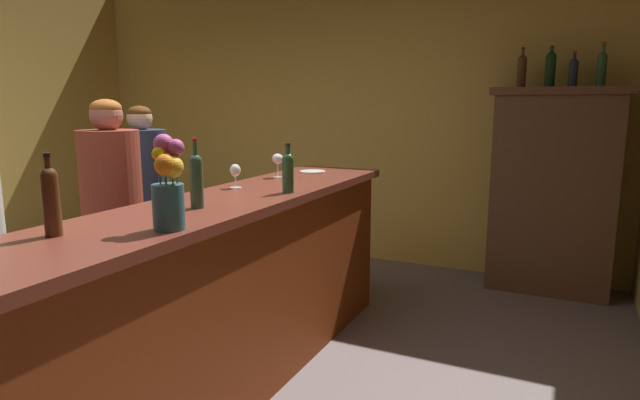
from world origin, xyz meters
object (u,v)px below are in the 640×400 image
(wine_bottle_chardonnay, at_px, (288,170))
(flower_arrangement, at_px, (168,185))
(display_bottle_midleft, at_px, (550,68))
(display_bottle_midright, at_px, (602,67))
(display_cabinet, at_px, (553,188))
(wine_bottle_riesling, at_px, (51,198))
(wine_glass_front, at_px, (278,159))
(display_bottle_center, at_px, (573,71))
(patron_in_navy, at_px, (113,210))
(wine_bottle_rose, at_px, (196,178))
(patron_by_cabinet, at_px, (144,195))
(display_bottle_left, at_px, (522,70))
(cheese_plate, at_px, (313,172))
(bar_counter, at_px, (226,295))
(wine_glass_mid, at_px, (235,171))

(wine_bottle_chardonnay, bearing_deg, flower_arrangement, -89.46)
(display_bottle_midleft, xyz_separation_m, display_bottle_midright, (0.36, 0.00, -0.01))
(display_cabinet, xyz_separation_m, display_bottle_midright, (0.28, 0.00, 0.96))
(wine_bottle_chardonnay, relative_size, display_bottle_midleft, 0.82)
(wine_bottle_riesling, relative_size, display_bottle_midright, 0.95)
(wine_glass_front, distance_m, display_bottle_center, 2.46)
(wine_bottle_chardonnay, height_order, patron_in_navy, patron_in_navy)
(wine_bottle_rose, relative_size, flower_arrangement, 0.88)
(wine_bottle_chardonnay, xyz_separation_m, wine_glass_front, (-0.37, 0.52, -0.00))
(display_bottle_center, distance_m, patron_by_cabinet, 3.55)
(wine_bottle_chardonnay, bearing_deg, display_bottle_center, 56.80)
(patron_by_cabinet, bearing_deg, display_bottle_left, 68.70)
(cheese_plate, relative_size, display_bottle_left, 0.59)
(wine_bottle_rose, distance_m, display_bottle_center, 3.18)
(bar_counter, bearing_deg, wine_bottle_chardonnay, 58.72)
(display_bottle_midleft, bearing_deg, bar_counter, -120.10)
(wine_glass_front, bearing_deg, patron_in_navy, -147.18)
(wine_glass_mid, relative_size, display_bottle_midright, 0.43)
(bar_counter, bearing_deg, wine_glass_mid, 114.54)
(display_bottle_left, relative_size, display_bottle_midleft, 0.94)
(wine_bottle_rose, xyz_separation_m, wine_glass_mid, (-0.19, 0.59, -0.05))
(display_bottle_left, bearing_deg, wine_glass_mid, -122.99)
(cheese_plate, xyz_separation_m, display_bottle_midright, (1.85, 1.27, 0.76))
(bar_counter, xyz_separation_m, wine_bottle_rose, (0.03, -0.24, 0.67))
(wine_bottle_chardonnay, xyz_separation_m, display_bottle_midleft, (1.22, 2.12, 0.65))
(wine_bottle_riesling, relative_size, flower_arrangement, 0.83)
(flower_arrangement, bearing_deg, bar_counter, 108.25)
(wine_bottle_rose, xyz_separation_m, display_bottle_midright, (1.76, 2.71, 0.63))
(cheese_plate, relative_size, display_bottle_midleft, 0.56)
(patron_by_cabinet, bearing_deg, wine_bottle_riesling, -15.49)
(wine_glass_mid, height_order, flower_arrangement, flower_arrangement)
(wine_bottle_rose, bearing_deg, bar_counter, 96.25)
(patron_in_navy, bearing_deg, bar_counter, 2.67)
(wine_bottle_rose, xyz_separation_m, cheese_plate, (-0.09, 1.44, -0.14))
(wine_glass_front, relative_size, wine_glass_mid, 1.13)
(display_bottle_midleft, bearing_deg, wine_glass_front, -134.77)
(wine_bottle_chardonnay, distance_m, patron_by_cabinet, 1.79)
(wine_bottle_chardonnay, distance_m, wine_bottle_rose, 0.61)
(display_cabinet, relative_size, wine_bottle_rose, 5.02)
(flower_arrangement, bearing_deg, display_bottle_midleft, 68.72)
(display_cabinet, xyz_separation_m, display_bottle_left, (-0.30, 0.00, 0.95))
(display_bottle_left, height_order, display_bottle_midright, display_bottle_midright)
(bar_counter, bearing_deg, display_bottle_midright, 53.95)
(wine_glass_mid, bearing_deg, flower_arrangement, -69.49)
(wine_bottle_rose, bearing_deg, display_bottle_center, 59.90)
(bar_counter, distance_m, display_bottle_left, 3.03)
(wine_bottle_chardonnay, relative_size, display_bottle_midright, 0.83)
(display_cabinet, bearing_deg, flower_arrangement, -112.65)
(flower_arrangement, distance_m, patron_in_navy, 1.63)
(display_cabinet, xyz_separation_m, wine_bottle_rose, (-1.49, -2.71, 0.33))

